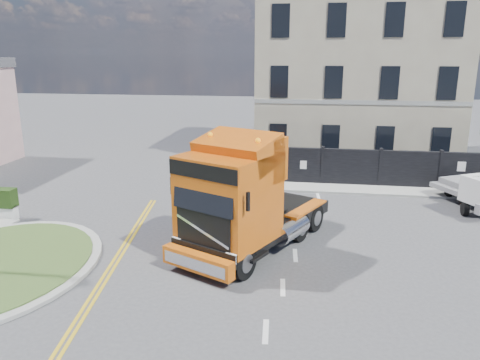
# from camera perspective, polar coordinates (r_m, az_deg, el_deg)

# --- Properties ---
(ground) EXTENTS (120.00, 120.00, 0.00)m
(ground) POSITION_cam_1_polar(r_m,az_deg,el_deg) (17.51, -2.99, -8.03)
(ground) COLOR #424244
(ground) RESTS_ON ground
(hoarding_fence) EXTENTS (18.80, 0.25, 2.00)m
(hoarding_fence) POSITION_cam_1_polar(r_m,az_deg,el_deg) (25.64, 15.68, 1.36)
(hoarding_fence) COLOR black
(hoarding_fence) RESTS_ON ground
(georgian_building) EXTENTS (12.30, 10.30, 12.80)m
(georgian_building) POSITION_cam_1_polar(r_m,az_deg,el_deg) (32.37, 13.78, 12.85)
(georgian_building) COLOR #BAB194
(georgian_building) RESTS_ON ground
(pavement_far) EXTENTS (20.00, 1.60, 0.12)m
(pavement_far) POSITION_cam_1_polar(r_m,az_deg,el_deg) (24.95, 14.51, -1.17)
(pavement_far) COLOR #989893
(pavement_far) RESTS_ON ground
(truck) EXTENTS (5.45, 7.49, 4.23)m
(truck) POSITION_cam_1_polar(r_m,az_deg,el_deg) (16.19, 0.05, -2.82)
(truck) COLOR black
(truck) RESTS_ON ground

